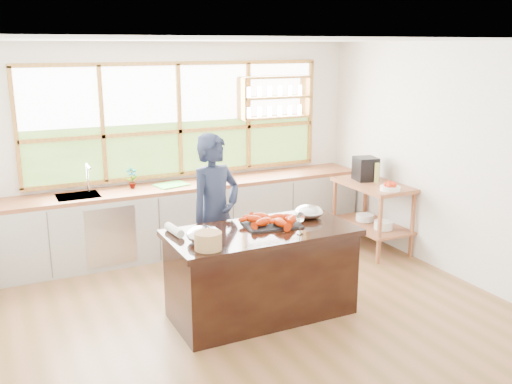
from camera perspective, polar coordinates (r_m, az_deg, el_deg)
ground_plane at (r=6.09m, az=-0.32°, el=-11.34°), size 5.00×5.00×0.00m
room_shell at (r=6.03m, az=-2.26°, el=5.87°), size 5.02×4.52×2.71m
back_counter at (r=7.60m, az=-6.81°, el=-2.43°), size 4.90×0.63×0.90m
right_shelf_unit at (r=7.68m, az=11.60°, el=-1.28°), size 0.62×1.10×0.90m
island at (r=5.74m, az=0.55°, el=-8.04°), size 1.85×0.90×0.90m
cook at (r=6.15m, az=-4.08°, el=-2.29°), size 0.75×0.61×1.77m
potted_plant at (r=7.32m, az=-12.32°, el=1.39°), size 0.15×0.11×0.27m
cutting_board at (r=7.42m, az=-8.45°, el=0.72°), size 0.46×0.39×0.01m
espresso_machine at (r=7.73m, az=10.90°, el=2.30°), size 0.32×0.34×0.31m
wine_bottle at (r=7.62m, az=12.00°, el=1.89°), size 0.08×0.08×0.26m
fruit_bowl at (r=7.28m, az=13.28°, el=0.49°), size 0.25×0.25×0.11m
slate_board at (r=5.74m, az=1.58°, el=-3.23°), size 0.60×0.47×0.02m
lobster_pile at (r=5.71m, az=1.56°, el=-2.81°), size 0.55×0.48×0.08m
mixing_bowl_left at (r=5.27m, az=-5.25°, el=-4.25°), size 0.32×0.32×0.15m
mixing_bowl_right at (r=5.98m, az=5.31°, el=-2.00°), size 0.30×0.30×0.14m
wine_glass at (r=5.43m, az=4.44°, el=-2.61°), size 0.08×0.08×0.22m
wicker_basket at (r=5.07m, az=-4.80°, el=-4.89°), size 0.25×0.25×0.16m
parchment_roll at (r=5.51m, az=-8.18°, el=-3.79°), size 0.11×0.31×0.08m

